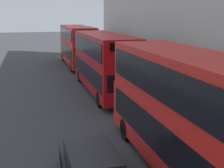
% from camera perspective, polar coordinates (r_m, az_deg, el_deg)
% --- Properties ---
extents(bus_leading, '(2.59, 11.17, 4.36)m').
position_cam_1_polar(bus_leading, '(10.69, 15.08, -5.33)').
color(bus_leading, red).
rests_on(bus_leading, ground).
extents(bus_second_in_queue, '(2.59, 10.73, 4.22)m').
position_cam_1_polar(bus_second_in_queue, '(22.71, -1.59, 4.35)').
color(bus_second_in_queue, '#A80F14').
rests_on(bus_second_in_queue, ground).
extents(bus_third_in_queue, '(2.59, 10.83, 4.32)m').
position_cam_1_polar(bus_third_in_queue, '(34.76, -6.39, 7.28)').
color(bus_third_in_queue, red).
rests_on(bus_third_in_queue, ground).
extents(car_hatchback, '(1.82, 4.43, 1.25)m').
position_cam_1_polar(car_hatchback, '(10.63, -3.55, -15.15)').
color(car_hatchback, black).
rests_on(car_hatchback, ground).
extents(pedestrian, '(0.36, 0.36, 1.73)m').
position_cam_1_polar(pedestrian, '(20.72, 8.25, -0.90)').
color(pedestrian, '#334C6B').
rests_on(pedestrian, ground).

